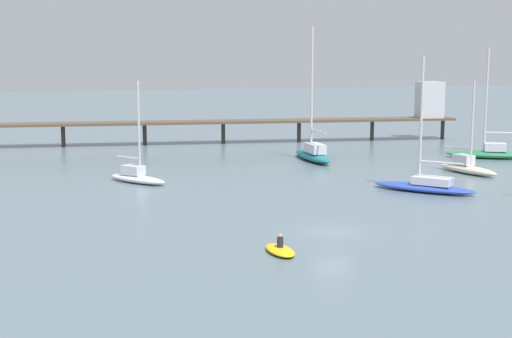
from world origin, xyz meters
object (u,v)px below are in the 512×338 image
object	(u,v)px
sailboat_white	(137,175)
sailboat_cream	(467,166)
pier	(272,115)
dinghy_yellow	(280,250)
sailboat_teal	(313,152)
sailboat_blue	(426,184)
sailboat_green	(489,152)

from	to	relation	value
sailboat_white	sailboat_cream	size ratio (longest dim) A/B	1.02
pier	dinghy_yellow	size ratio (longest dim) A/B	23.52
sailboat_teal	sailboat_cream	size ratio (longest dim) A/B	1.61
pier	sailboat_blue	world-z (taller)	sailboat_blue
sailboat_cream	sailboat_green	size ratio (longest dim) A/B	0.73
pier	sailboat_green	distance (m)	27.67
sailboat_white	sailboat_cream	bearing A→B (deg)	-7.17
pier	dinghy_yellow	xyz separation A→B (m)	(-16.00, -50.47, -3.38)
pier	sailboat_white	bearing A→B (deg)	-129.44
pier	sailboat_blue	size ratio (longest dim) A/B	6.50
dinghy_yellow	sailboat_green	bearing A→B (deg)	41.09
pier	sailboat_white	distance (m)	32.71
sailboat_white	pier	bearing A→B (deg)	50.56
sailboat_cream	sailboat_blue	bearing A→B (deg)	-139.74
sailboat_green	dinghy_yellow	xyz separation A→B (m)	(-34.04, -29.69, -0.51)
sailboat_cream	dinghy_yellow	bearing A→B (deg)	-140.39
sailboat_cream	sailboat_white	bearing A→B (deg)	172.83
sailboat_cream	dinghy_yellow	world-z (taller)	sailboat_cream
sailboat_white	sailboat_teal	distance (m)	21.31
sailboat_teal	sailboat_cream	world-z (taller)	sailboat_teal
sailboat_blue	sailboat_white	bearing A→B (deg)	153.21
sailboat_green	sailboat_blue	bearing A→B (deg)	-137.13
sailboat_white	sailboat_green	distance (m)	38.98
sailboat_teal	sailboat_cream	xyz separation A→B (m)	(10.93, -11.97, -0.21)
sailboat_white	dinghy_yellow	size ratio (longest dim) A/B	2.94
sailboat_blue	sailboat_teal	size ratio (longest dim) A/B	0.78
sailboat_cream	sailboat_green	bearing A→B (deg)	45.41
sailboat_blue	sailboat_green	bearing A→B (deg)	42.87
sailboat_white	sailboat_cream	xyz separation A→B (m)	(30.63, -3.85, 0.03)
sailboat_green	pier	bearing A→B (deg)	130.95
sailboat_teal	sailboat_green	bearing A→B (deg)	-11.12
sailboat_white	sailboat_green	size ratio (longest dim) A/B	0.75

